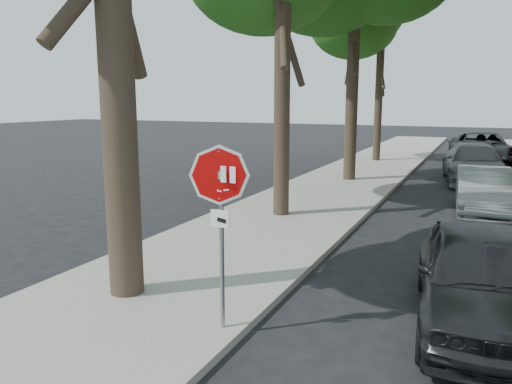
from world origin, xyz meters
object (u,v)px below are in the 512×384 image
(tree_far, at_px, (382,22))
(car_c, at_px, (474,164))
(car_a, at_px, (480,277))
(stop_sign, at_px, (220,202))
(car_d, at_px, (482,149))
(car_b, at_px, (484,192))

(tree_far, distance_m, car_c, 9.63)
(tree_far, xyz_separation_m, car_a, (5.32, -19.23, -6.47))
(stop_sign, height_order, car_d, stop_sign)
(tree_far, height_order, car_d, tree_far)
(car_a, distance_m, car_d, 20.02)
(tree_far, bearing_deg, car_d, 8.70)
(car_a, bearing_deg, car_b, 84.00)
(tree_far, distance_m, car_d, 8.23)
(stop_sign, relative_size, tree_far, 0.28)
(tree_far, distance_m, car_b, 14.05)
(car_a, xyz_separation_m, car_b, (0.00, 7.99, -0.06))
(car_a, relative_size, car_c, 0.82)
(tree_far, bearing_deg, stop_sign, -84.54)
(tree_far, relative_size, car_c, 1.75)
(car_b, bearing_deg, car_d, 87.05)
(stop_sign, height_order, car_c, stop_sign)
(car_b, xyz_separation_m, car_d, (-0.18, 12.03, 0.16))
(stop_sign, distance_m, car_d, 22.17)
(car_a, height_order, car_c, car_c)
(stop_sign, bearing_deg, car_b, 71.55)
(stop_sign, bearing_deg, tree_far, 95.46)
(stop_sign, distance_m, car_c, 16.24)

